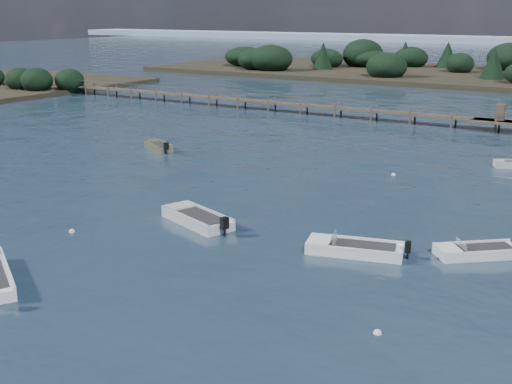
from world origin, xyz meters
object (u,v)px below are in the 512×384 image
Objects in this scene: tender_far_grey at (159,148)px; dinghy_mid_grey at (197,220)px; dinghy_mid_white_a at (354,250)px; jetty at (272,102)px; dinghy_mid_white_b at (477,253)px.

dinghy_mid_grey is at bearing -43.82° from tender_far_grey.
jetty is at bearing 125.45° from dinghy_mid_white_a.
tender_far_grey is 0.74× the size of dinghy_mid_white_a.
dinghy_mid_white_a is at bearing -54.55° from jetty.
dinghy_mid_white_b is (29.03, -10.86, -0.03)m from tender_far_grey.
dinghy_mid_grey is 14.77m from dinghy_mid_white_b.
dinghy_mid_white_b is at bearing -20.50° from tender_far_grey.
dinghy_mid_white_a reaches higher than dinghy_mid_white_b.
tender_far_grey is at bearing 150.21° from dinghy_mid_white_a.
dinghy_mid_white_a is at bearing -151.62° from dinghy_mid_white_b.
dinghy_mid_white_b is at bearing -47.48° from jetty.
tender_far_grey is 20.24m from dinghy_mid_grey.
tender_far_grey reaches higher than dinghy_mid_white_b.
dinghy_mid_grey reaches higher than tender_far_grey.
dinghy_mid_grey is at bearing -65.16° from jetty.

